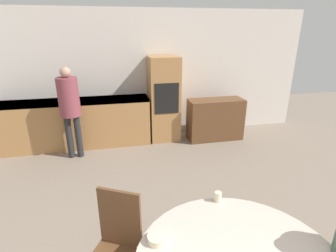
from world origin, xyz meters
TOP-DOWN VIEW (x-y plane):
  - wall_back at (0.00, 5.41)m, footprint 7.19×0.05m
  - kitchen_counter at (-1.33, 5.07)m, footprint 2.83×0.60m
  - oven_unit at (0.42, 5.08)m, footprint 0.60×0.59m
  - sideboard at (1.47, 4.82)m, footprint 1.14×0.45m
  - chair_far_left at (-0.66, 1.72)m, footprint 0.54×0.54m
  - person_standing at (-1.33, 4.55)m, footprint 0.35×0.35m
  - cup at (0.28, 1.83)m, footprint 0.06×0.06m
  - bowl_near at (-0.35, 1.47)m, footprint 0.15×0.15m

SIDE VIEW (x-z plane):
  - sideboard at x=1.47m, z-range 0.00..0.86m
  - kitchen_counter at x=-1.33m, z-range 0.01..0.94m
  - chair_far_left at x=-0.66m, z-range 0.05..1.04m
  - bowl_near at x=-0.35m, z-range 0.73..0.78m
  - cup at x=0.28m, z-range 0.73..0.82m
  - oven_unit at x=0.42m, z-range 0.00..1.71m
  - person_standing at x=-1.33m, z-range 0.19..1.83m
  - wall_back at x=0.00m, z-range 0.00..2.60m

